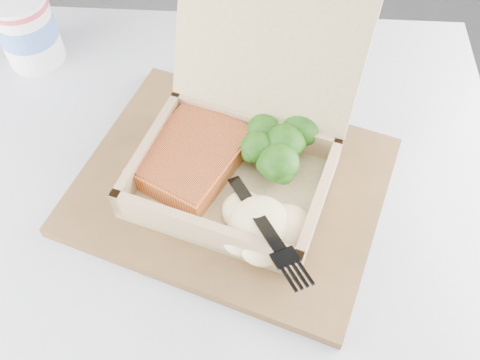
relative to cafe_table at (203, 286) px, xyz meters
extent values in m
plane|color=gray|center=(-0.44, 0.32, -0.52)|extent=(4.00, 4.00, 0.00)
cylinder|color=black|center=(0.00, 0.00, -0.19)|extent=(0.07, 0.07, 0.67)
cube|color=#A9ABB3|center=(0.00, 0.00, 0.17)|extent=(0.90, 0.90, 0.03)
cube|color=brown|center=(0.05, 0.03, 0.19)|extent=(0.43, 0.41, 0.01)
cube|color=tan|center=(0.05, 0.02, 0.20)|extent=(0.26, 0.25, 0.01)
cube|color=#9F7F58|center=(-0.04, 0.08, 0.22)|extent=(0.10, 0.14, 0.04)
cube|color=#9F7F58|center=(0.13, -0.03, 0.22)|extent=(0.10, 0.14, 0.04)
cube|color=#9F7F58|center=(0.01, -0.04, 0.22)|extent=(0.18, 0.12, 0.04)
cube|color=#9F7F58|center=(0.09, 0.09, 0.22)|extent=(0.18, 0.12, 0.04)
cube|color=tan|center=(0.11, 0.11, 0.31)|extent=(0.21, 0.17, 0.15)
cube|color=orange|center=(0.01, 0.06, 0.22)|extent=(0.16, 0.16, 0.03)
ellipsoid|color=beige|center=(0.06, -0.04, 0.22)|extent=(0.10, 0.09, 0.04)
cube|color=black|center=(0.05, 0.02, 0.24)|extent=(0.03, 0.12, 0.04)
cube|color=black|center=(0.07, -0.06, 0.24)|extent=(0.03, 0.05, 0.02)
cylinder|color=silver|center=(-0.17, 0.31, 0.23)|extent=(0.08, 0.08, 0.10)
cylinder|color=#4A6FBA|center=(-0.17, 0.31, 0.24)|extent=(0.08, 0.08, 0.03)
cylinder|color=#C43745|center=(-0.17, 0.31, 0.27)|extent=(0.08, 0.08, 0.01)
cube|color=white|center=(0.13, 0.19, 0.18)|extent=(0.12, 0.17, 0.00)
camera|label=1|loc=(-0.01, -0.31, 0.70)|focal=40.00mm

